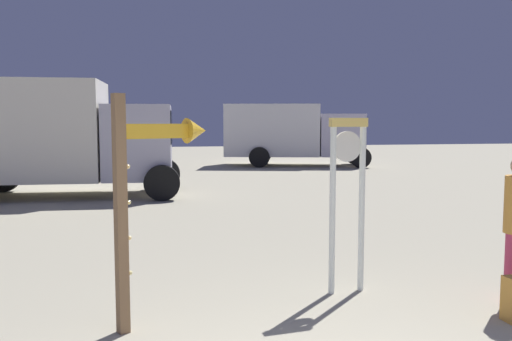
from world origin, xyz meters
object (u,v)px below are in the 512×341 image
object	(u,v)px
standing_clock	(347,187)
box_truck_near	(45,134)
arrow_sign	(152,174)
box_truck_far	(291,132)

from	to	relation	value
standing_clock	box_truck_near	xyz separation A→B (m)	(-4.79, 9.05, 0.43)
standing_clock	arrow_sign	size ratio (longest dim) A/B	0.91
standing_clock	arrow_sign	bearing A→B (deg)	-165.92
box_truck_near	standing_clock	bearing A→B (deg)	-62.08
standing_clock	box_truck_far	size ratio (longest dim) A/B	0.30
box_truck_near	arrow_sign	bearing A→B (deg)	-74.84
arrow_sign	box_truck_far	bearing A→B (deg)	70.17
arrow_sign	box_truck_near	xyz separation A→B (m)	(-2.60, 9.60, 0.18)
standing_clock	box_truck_far	distance (m)	17.96
arrow_sign	box_truck_near	world-z (taller)	box_truck_near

